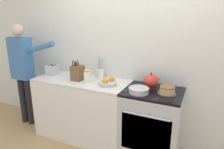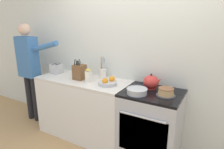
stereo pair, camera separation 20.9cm
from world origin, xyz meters
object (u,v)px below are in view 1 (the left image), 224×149
Objects in this scene: person_baker at (22,66)px; layer_cake at (167,90)px; knife_block at (78,73)px; toaster at (52,70)px; tea_kettle at (151,81)px; milk_carton at (87,76)px; stove_range at (151,124)px; mixing_bowl at (139,90)px; utensil_crock at (101,73)px; fruit_bowl at (108,82)px.

layer_cake is at bearing -7.59° from person_baker.
knife_block is 0.53m from toaster.
milk_carton is (-0.84, -0.18, 0.01)m from tea_kettle.
tea_kettle is 0.86m from milk_carton.
layer_cake is (0.17, -0.03, 0.50)m from stove_range.
knife_block is 0.19m from milk_carton.
layer_cake is 0.88× the size of mixing_bowl.
utensil_crock reaches higher than layer_cake.
layer_cake is 0.13× the size of person_baker.
utensil_crock is 1.32m from person_baker.
mixing_bowl is (-0.08, -0.27, -0.05)m from tea_kettle.
tea_kettle is at bearing 117.36° from stove_range.
layer_cake is 1.16× the size of toaster.
knife_block is 0.49m from fruit_bowl.
tea_kettle is 0.78m from utensil_crock.
utensil_crock is 1.74× the size of toaster.
stove_range is 3.74× the size of tea_kettle.
knife_block reaches higher than toaster.
utensil_crock reaches higher than stove_range.
utensil_crock is 0.79m from toaster.
utensil_crock is at bearing 173.66° from tea_kettle.
mixing_bowl is at bearing -160.09° from layer_cake.
mixing_bowl is 0.15× the size of person_baker.
utensil_crock is (-0.70, 0.36, 0.04)m from mixing_bowl.
layer_cake reaches higher than stove_range.
fruit_bowl is at bearing -162.96° from tea_kettle.
layer_cake is 1.79m from toaster.
stove_range is 1.06m from milk_carton.
person_baker is at bearing -168.06° from utensil_crock.
stove_range is 3.67× the size of mixing_bowl.
tea_kettle is at bearing -3.16° from person_baker.
milk_carton is (-1.08, -0.02, 0.05)m from layer_cake.
utensil_crock is at bearing 42.50° from knife_block.
fruit_bowl is 0.31m from milk_carton.
knife_block is 0.34m from utensil_crock.
milk_carton is at bearing -177.32° from fruit_bowl.
fruit_bowl is 1.27× the size of milk_carton.
milk_carton is (0.19, -0.04, -0.01)m from knife_block.
knife_block reaches higher than mixing_bowl.
fruit_bowl is at bearing -2.57° from knife_block.
person_baker is (-1.29, -0.27, 0.03)m from utensil_crock.
knife_block is (-1.03, -0.14, 0.03)m from tea_kettle.
toaster is at bearing -177.17° from tea_kettle.
mixing_bowl is at bearing -26.93° from utensil_crock.
utensil_crock is at bearing 76.25° from milk_carton.
person_baker reaches higher than mixing_bowl.
knife_block is 1.51× the size of milk_carton.
knife_block reaches higher than tea_kettle.
layer_cake is 1.04m from utensil_crock.
tea_kettle is 0.96× the size of fruit_bowl.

